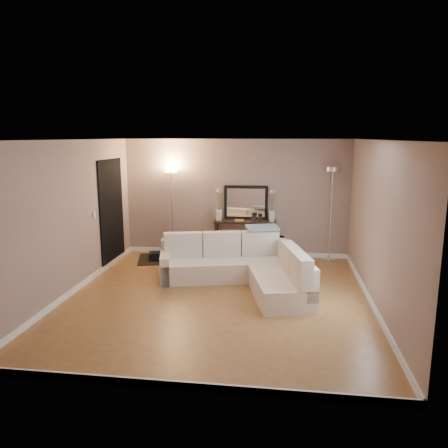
# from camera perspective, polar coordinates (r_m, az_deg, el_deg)

# --- Properties ---
(floor) EXTENTS (5.00, 5.50, 0.01)m
(floor) POSITION_cam_1_polar(r_m,az_deg,el_deg) (7.41, -0.85, -9.62)
(floor) COLOR olive
(floor) RESTS_ON ground
(ceiling) EXTENTS (5.00, 5.50, 0.01)m
(ceiling) POSITION_cam_1_polar(r_m,az_deg,el_deg) (6.92, -0.91, 10.99)
(ceiling) COLOR white
(ceiling) RESTS_ON ground
(wall_back) EXTENTS (5.00, 0.02, 2.60)m
(wall_back) POSITION_cam_1_polar(r_m,az_deg,el_deg) (9.75, 1.56, 3.40)
(wall_back) COLOR gray
(wall_back) RESTS_ON ground
(wall_front) EXTENTS (5.00, 0.02, 2.60)m
(wall_front) POSITION_cam_1_polar(r_m,az_deg,el_deg) (4.42, -6.27, -6.47)
(wall_front) COLOR gray
(wall_front) RESTS_ON ground
(wall_left) EXTENTS (0.02, 5.50, 2.60)m
(wall_left) POSITION_cam_1_polar(r_m,az_deg,el_deg) (7.83, -19.36, 0.78)
(wall_left) COLOR gray
(wall_left) RESTS_ON ground
(wall_right) EXTENTS (0.02, 5.50, 2.60)m
(wall_right) POSITION_cam_1_polar(r_m,az_deg,el_deg) (7.13, 19.50, -0.21)
(wall_right) COLOR gray
(wall_right) RESTS_ON ground
(baseboard_back) EXTENTS (5.00, 0.03, 0.10)m
(baseboard_back) POSITION_cam_1_polar(r_m,az_deg,el_deg) (9.98, 1.50, -3.74)
(baseboard_back) COLOR white
(baseboard_back) RESTS_ON ground
(baseboard_front) EXTENTS (5.00, 0.03, 0.10)m
(baseboard_front) POSITION_cam_1_polar(r_m,az_deg,el_deg) (4.97, -5.86, -20.23)
(baseboard_front) COLOR white
(baseboard_front) RESTS_ON ground
(baseboard_left) EXTENTS (0.03, 5.50, 0.10)m
(baseboard_left) POSITION_cam_1_polar(r_m,az_deg,el_deg) (8.13, -18.62, -7.92)
(baseboard_left) COLOR white
(baseboard_left) RESTS_ON ground
(baseboard_right) EXTENTS (0.03, 5.50, 0.10)m
(baseboard_right) POSITION_cam_1_polar(r_m,az_deg,el_deg) (7.46, 18.67, -9.66)
(baseboard_right) COLOR white
(baseboard_right) RESTS_ON ground
(doorway) EXTENTS (0.02, 1.20, 2.20)m
(doorway) POSITION_cam_1_polar(r_m,az_deg,el_deg) (9.37, -14.44, 1.48)
(doorway) COLOR black
(doorway) RESTS_ON ground
(switch_plate) EXTENTS (0.02, 0.08, 0.12)m
(switch_plate) POSITION_cam_1_polar(r_m,az_deg,el_deg) (8.58, -16.59, 1.16)
(switch_plate) COLOR white
(switch_plate) RESTS_ON ground
(sectional_sofa) EXTENTS (2.91, 2.46, 0.85)m
(sectional_sofa) POSITION_cam_1_polar(r_m,az_deg,el_deg) (7.99, 2.71, -5.63)
(sectional_sofa) COLOR beige
(sectional_sofa) RESTS_ON floor
(throw_blanket) EXTENTS (0.69, 0.52, 0.08)m
(throw_blanket) POSITION_cam_1_polar(r_m,az_deg,el_deg) (8.48, 5.03, -0.47)
(throw_blanket) COLOR #7D8EA1
(throw_blanket) RESTS_ON sectional_sofa
(console_table) EXTENTS (1.37, 0.40, 0.84)m
(console_table) POSITION_cam_1_polar(r_m,az_deg,el_deg) (9.64, 2.24, -1.69)
(console_table) COLOR black
(console_table) RESTS_ON floor
(leaning_mirror) EXTENTS (0.97, 0.07, 0.76)m
(leaning_mirror) POSITION_cam_1_polar(r_m,az_deg,el_deg) (9.67, 2.87, 2.80)
(leaning_mirror) COLOR black
(leaning_mirror) RESTS_ON console_table
(table_decor) EXTENTS (0.58, 0.13, 0.14)m
(table_decor) POSITION_cam_1_polar(r_m,az_deg,el_deg) (9.52, 2.75, 0.51)
(table_decor) COLOR orange
(table_decor) RESTS_ON console_table
(flower_vase_left) EXTENTS (0.16, 0.13, 0.72)m
(flower_vase_left) POSITION_cam_1_polar(r_m,az_deg,el_deg) (9.57, -0.66, 2.21)
(flower_vase_left) COLOR silver
(flower_vase_left) RESTS_ON console_table
(flower_vase_right) EXTENTS (0.16, 0.13, 0.72)m
(flower_vase_right) POSITION_cam_1_polar(r_m,az_deg,el_deg) (9.49, 6.29, 2.08)
(flower_vase_right) COLOR silver
(flower_vase_right) RESTS_ON console_table
(floor_lamp_lit) EXTENTS (0.34, 0.34, 1.96)m
(floor_lamp_lit) POSITION_cam_1_polar(r_m,az_deg,el_deg) (9.82, -6.86, 3.88)
(floor_lamp_lit) COLOR silver
(floor_lamp_lit) RESTS_ON floor
(floor_lamp_unlit) EXTENTS (0.33, 0.33, 2.03)m
(floor_lamp_unlit) POSITION_cam_1_polar(r_m,az_deg,el_deg) (9.50, 13.90, 3.67)
(floor_lamp_unlit) COLOR silver
(floor_lamp_unlit) RESTS_ON floor
(charcoal_rug) EXTENTS (1.48, 1.25, 0.02)m
(charcoal_rug) POSITION_cam_1_polar(r_m,az_deg,el_deg) (9.73, -7.30, -4.49)
(charcoal_rug) COLOR black
(charcoal_rug) RESTS_ON floor
(black_bag) EXTENTS (0.41, 0.34, 0.23)m
(black_bag) POSITION_cam_1_polar(r_m,az_deg,el_deg) (9.61, -8.66, -4.32)
(black_bag) COLOR black
(black_bag) RESTS_ON charcoal_rug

